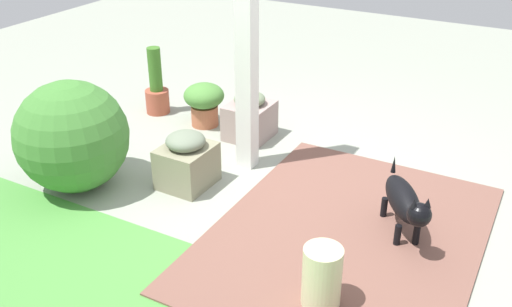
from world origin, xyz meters
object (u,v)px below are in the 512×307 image
stone_planter_nearest (250,117)px  dog (405,202)px  round_shrub (72,136)px  porch_pillar (247,40)px  stone_planter_mid (187,161)px  terracotta_pot_broad (204,101)px  ceramic_urn (322,278)px  terracotta_pot_tall (157,90)px

stone_planter_nearest → dog: bearing=152.8°
round_shrub → stone_planter_nearest: bearing=-117.9°
porch_pillar → dog: (-1.48, 0.40, -0.84)m
stone_planter_mid → round_shrub: size_ratio=0.52×
dog → porch_pillar: bearing=-15.0°
terracotta_pot_broad → ceramic_urn: 2.78m
round_shrub → terracotta_pot_tall: (0.36, -1.54, -0.20)m
stone_planter_mid → ceramic_urn: 1.73m
stone_planter_mid → dog: (-1.75, -0.13, 0.06)m
round_shrub → porch_pillar: bearing=-136.6°
porch_pillar → terracotta_pot_tall: size_ratio=3.18×
stone_planter_nearest → ceramic_urn: bearing=129.5°
ceramic_urn → dog: bearing=-103.3°
stone_planter_nearest → terracotta_pot_tall: 1.15m
round_shrub → terracotta_pot_tall: size_ratio=1.28×
ceramic_urn → round_shrub: bearing=-8.9°
stone_planter_nearest → dog: dog is taller
porch_pillar → round_shrub: size_ratio=2.49×
stone_planter_mid → ceramic_urn: stone_planter_mid is taller
stone_planter_mid → terracotta_pot_broad: 1.18m
porch_pillar → terracotta_pot_tall: 1.74m
stone_planter_mid → terracotta_pot_tall: (1.14, -1.09, 0.03)m
stone_planter_nearest → round_shrub: size_ratio=0.51×
terracotta_pot_broad → stone_planter_nearest: bearing=176.6°
stone_planter_nearest → round_shrub: round_shrub is taller
stone_planter_mid → round_shrub: 0.92m
porch_pillar → stone_planter_mid: 1.08m
stone_planter_nearest → ceramic_urn: size_ratio=1.12×
ceramic_urn → stone_planter_nearest: bearing=-50.5°
porch_pillar → terracotta_pot_tall: bearing=-21.9°
porch_pillar → terracotta_pot_tall: (1.40, -0.56, -0.87)m
stone_planter_nearest → stone_planter_mid: (0.01, 1.03, 0.01)m
dog → ceramic_urn: bearing=76.7°
round_shrub → dog: 2.59m
terracotta_pot_tall → terracotta_pot_broad: (-0.61, 0.03, 0.01)m
dog → ceramic_urn: size_ratio=1.60×
porch_pillar → terracotta_pot_broad: bearing=-33.9°
stone_planter_nearest → round_shrub: (0.78, 1.48, 0.24)m
stone_planter_nearest → dog: size_ratio=0.70×
stone_planter_nearest → dog: (-1.74, 0.90, 0.07)m
stone_planter_nearest → round_shrub: 1.69m
terracotta_pot_broad → stone_planter_mid: bearing=116.3°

